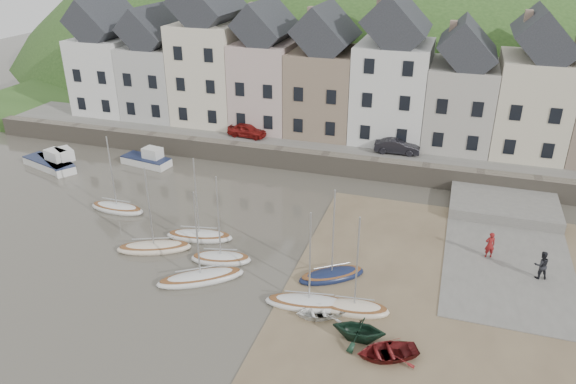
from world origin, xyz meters
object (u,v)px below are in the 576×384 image
(rowboat_green, at_px, (359,329))
(car_right, at_px, (397,146))
(rowboat_red, at_px, (387,352))
(car_left, at_px, (247,130))
(rowboat_white, at_px, (320,311))
(sailboat_0, at_px, (117,208))
(person_dark, at_px, (541,265))
(person_red, at_px, (490,245))

(rowboat_green, relative_size, car_right, 0.70)
(rowboat_red, bearing_deg, car_left, -170.95)
(rowboat_white, height_order, car_right, car_right)
(sailboat_0, distance_m, rowboat_green, 22.51)
(rowboat_green, bearing_deg, rowboat_red, 61.90)
(sailboat_0, relative_size, rowboat_red, 2.01)
(sailboat_0, distance_m, person_dark, 30.22)
(rowboat_green, bearing_deg, rowboat_white, -120.48)
(person_red, height_order, person_dark, person_dark)
(person_red, bearing_deg, person_dark, 132.82)
(sailboat_0, height_order, car_left, sailboat_0)
(sailboat_0, xyz_separation_m, car_left, (5.00, 14.76, 1.98))
(rowboat_white, distance_m, rowboat_green, 2.80)
(rowboat_white, distance_m, person_dark, 14.24)
(rowboat_red, bearing_deg, person_dark, 114.79)
(person_red, distance_m, car_left, 25.89)
(rowboat_white, bearing_deg, car_left, -178.23)
(rowboat_green, relative_size, car_left, 0.73)
(rowboat_red, xyz_separation_m, car_left, (-17.23, 24.57, 1.86))
(person_dark, relative_size, car_left, 0.49)
(rowboat_green, height_order, person_red, person_red)
(person_dark, bearing_deg, car_left, -45.01)
(rowboat_red, height_order, car_left, car_left)
(rowboat_green, bearing_deg, sailboat_0, -115.13)
(rowboat_red, bearing_deg, car_right, 160.57)
(sailboat_0, relative_size, car_right, 1.59)
(rowboat_white, relative_size, person_dark, 1.50)
(rowboat_green, distance_m, car_right, 23.84)
(car_left, bearing_deg, car_right, -85.15)
(sailboat_0, bearing_deg, rowboat_green, -23.58)
(person_dark, distance_m, car_right, 18.36)
(rowboat_white, height_order, rowboat_red, rowboat_red)
(rowboat_white, relative_size, car_left, 0.73)
(sailboat_0, distance_m, rowboat_white, 19.76)
(sailboat_0, bearing_deg, car_right, 37.26)
(rowboat_green, relative_size, rowboat_red, 0.89)
(rowboat_white, distance_m, rowboat_red, 4.56)
(car_right, bearing_deg, rowboat_white, 174.03)
(sailboat_0, relative_size, person_dark, 3.40)
(rowboat_red, xyz_separation_m, person_red, (5.01, 11.37, 0.65))
(person_red, bearing_deg, rowboat_red, 47.30)
(rowboat_white, relative_size, rowboat_green, 1.00)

